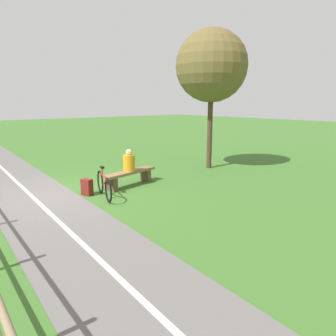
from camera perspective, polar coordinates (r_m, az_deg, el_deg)
name	(u,v)px	position (r m, az deg, el deg)	size (l,w,h in m)	color
ground_plane	(61,194)	(9.37, -18.68, -4.54)	(80.00, 80.00, 0.00)	#3D6B28
paved_path	(97,258)	(5.57, -12.71, -15.58)	(2.15, 36.00, 0.02)	#66605E
path_centre_line	(97,257)	(5.56, -12.72, -15.48)	(0.10, 32.00, 0.00)	silver
bench	(130,175)	(9.79, -6.92, -1.30)	(1.97, 0.76, 0.47)	brown
person_seated	(129,162)	(9.70, -7.04, 1.09)	(0.43, 0.43, 0.68)	orange
bicycle	(104,185)	(8.70, -11.48, -3.02)	(0.48, 1.57, 0.83)	black
backpack	(87,187)	(9.05, -14.39, -3.39)	(0.30, 0.35, 0.46)	maroon
tree_near_bench	(211,66)	(12.33, 7.86, 17.75)	(2.66, 2.66, 5.18)	#473323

